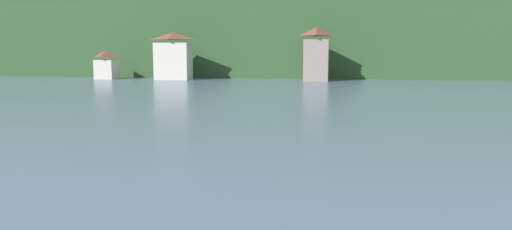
# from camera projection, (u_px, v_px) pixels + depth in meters

# --- Properties ---
(wooded_hillside) EXTENTS (352.00, 53.01, 44.31)m
(wooded_hillside) POSITION_uv_depth(u_px,v_px,m) (334.00, 42.00, 123.60)
(wooded_hillside) COLOR #2D4C28
(wooded_hillside) RESTS_ON ground_plane
(shore_building_west) EXTENTS (3.92, 4.02, 5.61)m
(shore_building_west) POSITION_uv_depth(u_px,v_px,m) (107.00, 65.00, 95.35)
(shore_building_west) COLOR beige
(shore_building_west) RESTS_ON ground_plane
(shore_building_westcentral) EXTENTS (6.91, 4.12, 8.98)m
(shore_building_westcentral) POSITION_uv_depth(u_px,v_px,m) (173.00, 57.00, 93.02)
(shore_building_westcentral) COLOR beige
(shore_building_westcentral) RESTS_ON ground_plane
(shore_building_central) EXTENTS (4.70, 4.63, 9.77)m
(shore_building_central) POSITION_uv_depth(u_px,v_px,m) (316.00, 55.00, 88.89)
(shore_building_central) COLOR gray
(shore_building_central) RESTS_ON ground_plane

